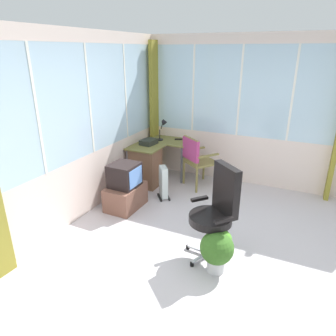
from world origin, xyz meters
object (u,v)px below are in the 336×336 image
tv_remote (179,139)px  space_heater (163,182)px  office_chair (217,207)px  potted_plant (218,248)px  desk (147,164)px  desk_lamp (164,126)px  paper_tray (149,142)px  tv_on_stand (125,188)px  wooden_armchair (195,156)px

tv_remote → space_heater: 1.13m
tv_remote → office_chair: 2.58m
potted_plant → space_heater: bearing=44.0°
desk → office_chair: office_chair is taller
desk → tv_remote: 0.82m
office_chair → desk_lamp: bearing=39.2°
paper_tray → tv_on_stand: 1.18m
wooden_armchair → potted_plant: (-2.02, -1.03, -0.30)m
paper_tray → wooden_armchair: wooden_armchair is taller
tv_remote → wooden_armchair: size_ratio=0.16×
paper_tray → potted_plant: bearing=-135.3°
tv_on_stand → desk_lamp: bearing=2.0°
desk → tv_on_stand: bearing=-172.0°
wooden_armchair → potted_plant: wooden_armchair is taller
wooden_armchair → office_chair: bearing=-152.2°
tv_remote → paper_tray: paper_tray is taller
tv_remote → tv_on_stand: (-1.58, 0.21, -0.41)m
desk → tv_remote: bearing=-27.4°
tv_on_stand → desk: bearing=8.0°
space_heater → paper_tray: bearing=46.5°
tv_remote → space_heater: size_ratio=0.27×
desk_lamp → office_chair: size_ratio=0.34×
tv_remote → wooden_armchair: bearing=-154.0°
desk → wooden_armchair: 0.90m
desk_lamp → tv_remote: (0.09, -0.27, -0.25)m
tv_on_stand → paper_tray: bearing=8.6°
paper_tray → tv_on_stand: paper_tray is taller
office_chair → tv_on_stand: bearing=70.7°
paper_tray → space_heater: (-0.52, -0.54, -0.49)m
desk → potted_plant: (-1.76, -1.86, -0.10)m
desk → tv_on_stand: (-0.92, -0.13, -0.07)m
tv_remote → space_heater: (-1.02, -0.17, -0.45)m
desk_lamp → paper_tray: bearing=164.9°
desk → tv_on_stand: size_ratio=1.53×
potted_plant → tv_remote: bearing=32.1°
desk → space_heater: bearing=-125.2°
desk_lamp → tv_on_stand: 1.63m
wooden_armchair → space_heater: 0.77m
space_heater → wooden_armchair: bearing=-27.4°
tv_remote → office_chair: bearing=-171.6°
desk_lamp → tv_remote: 0.38m
tv_remote → tv_on_stand: bearing=147.4°
desk → wooden_armchair: (0.26, -0.84, 0.20)m
office_chair → space_heater: bearing=47.8°
tv_remote → desk_lamp: bearing=84.6°
potted_plant → wooden_armchair: bearing=26.9°
desk_lamp → tv_on_stand: (-1.49, -0.05, -0.66)m
desk_lamp → wooden_armchair: bearing=-111.9°
office_chair → space_heater: 1.72m
desk → space_heater: desk is taller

